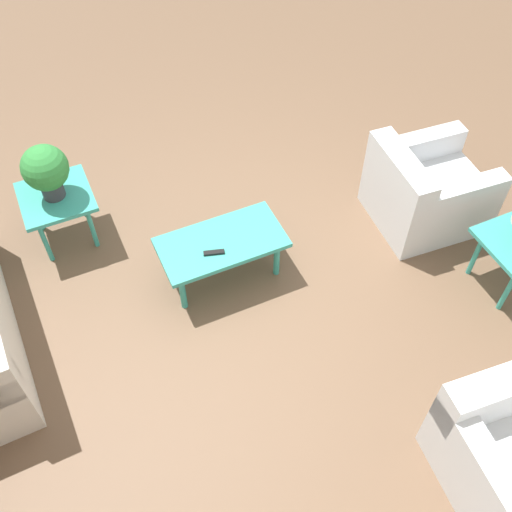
# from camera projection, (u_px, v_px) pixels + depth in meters

# --- Properties ---
(ground_plane) EXTENTS (14.00, 14.00, 0.00)m
(ground_plane) POSITION_uv_depth(u_px,v_px,m) (258.00, 271.00, 5.00)
(ground_plane) COLOR brown
(armchair) EXTENTS (0.95, 0.87, 0.77)m
(armchair) POSITION_uv_depth(u_px,v_px,m) (425.00, 192.00, 5.15)
(armchair) COLOR silver
(armchair) RESTS_ON ground_plane
(coffee_table) EXTENTS (0.99, 0.51, 0.43)m
(coffee_table) POSITION_uv_depth(u_px,v_px,m) (222.00, 245.00, 4.69)
(coffee_table) COLOR teal
(coffee_table) RESTS_ON ground_plane
(side_table_plant) EXTENTS (0.57, 0.57, 0.51)m
(side_table_plant) POSITION_uv_depth(u_px,v_px,m) (57.00, 201.00, 4.90)
(side_table_plant) COLOR teal
(side_table_plant) RESTS_ON ground_plane
(potted_plant) EXTENTS (0.37, 0.37, 0.48)m
(potted_plant) POSITION_uv_depth(u_px,v_px,m) (46.00, 170.00, 4.63)
(potted_plant) COLOR #333338
(potted_plant) RESTS_ON side_table_plant
(remote_control) EXTENTS (0.16, 0.08, 0.02)m
(remote_control) POSITION_uv_depth(u_px,v_px,m) (214.00, 253.00, 4.56)
(remote_control) COLOR black
(remote_control) RESTS_ON coffee_table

